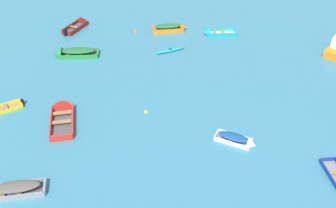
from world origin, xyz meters
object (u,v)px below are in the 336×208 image
Objects in this scene: rowboat_red_back_row_center at (63,112)px; mooring_buoy_outer_edge at (146,112)px; rowboat_turquoise_center at (213,33)px; kayak_turquoise_outer_right at (170,50)px; rowboat_orange_near_camera at (173,28)px; mooring_buoy_trailing at (136,32)px; rowboat_maroon_far_right at (80,24)px; rowboat_white_cluster_inner at (240,141)px; rowboat_grey_back_row_right at (7,190)px; rowboat_green_outer_left at (71,53)px.

rowboat_red_back_row_center is 14.75× the size of mooring_buoy_outer_edge.
rowboat_turquoise_center is 11.44× the size of mooring_buoy_outer_edge.
kayak_turquoise_outer_right is 9.76× the size of mooring_buoy_outer_edge.
rowboat_turquoise_center is 0.78× the size of rowboat_red_back_row_center.
mooring_buoy_trailing is (-4.22, -0.22, -0.36)m from rowboat_orange_near_camera.
mooring_buoy_trailing is at bearing 173.87° from rowboat_turquoise_center.
kayak_turquoise_outer_right is 4.97m from rowboat_orange_near_camera.
kayak_turquoise_outer_right reaches higher than mooring_buoy_outer_edge.
mooring_buoy_trailing reaches higher than mooring_buoy_outer_edge.
rowboat_maroon_far_right is 1.29× the size of kayak_turquoise_outer_right.
mooring_buoy_trailing is (-8.59, 0.92, -0.20)m from rowboat_turquoise_center.
rowboat_maroon_far_right is (-14.76, 20.73, -0.04)m from rowboat_white_cluster_inner.
rowboat_white_cluster_inner is at bearing 15.61° from rowboat_grey_back_row_right.
rowboat_green_outer_left reaches higher than kayak_turquoise_outer_right.
mooring_buoy_trailing is (-8.27, 18.98, -0.26)m from rowboat_white_cluster_inner.
kayak_turquoise_outer_right is at bearing -141.92° from rowboat_turquoise_center.
mooring_buoy_outer_edge is at bearing -64.78° from rowboat_maroon_far_right.
rowboat_turquoise_center is 15.80m from mooring_buoy_outer_edge.
rowboat_turquoise_center is at bearing 88.98° from rowboat_white_cluster_inner.
rowboat_grey_back_row_right is 12.46× the size of mooring_buoy_outer_edge.
rowboat_turquoise_center is 0.93× the size of rowboat_orange_near_camera.
rowboat_grey_back_row_right is (-0.87, -17.96, 0.01)m from rowboat_green_outer_left.
rowboat_turquoise_center is at bearing -14.68° from rowboat_orange_near_camera.
mooring_buoy_trailing is at bearing 70.86° from rowboat_red_back_row_center.
rowboat_maroon_far_right is 10.07× the size of mooring_buoy_trailing.
rowboat_orange_near_camera is at bearing 165.32° from rowboat_turquoise_center.
rowboat_orange_near_camera is at bearing 84.63° from kayak_turquoise_outer_right.
rowboat_maroon_far_right reaches higher than rowboat_orange_near_camera.
rowboat_red_back_row_center is (1.24, -16.84, 0.01)m from rowboat_maroon_far_right.
rowboat_red_back_row_center is 6.65m from mooring_buoy_outer_edge.
rowboat_grey_back_row_right reaches higher than mooring_buoy_trailing.
mooring_buoy_outer_edge is at bearing 149.87° from rowboat_white_cluster_inner.
rowboat_white_cluster_inner is 9.61× the size of mooring_buoy_outer_edge.
kayak_turquoise_outer_right is (8.99, 10.37, -0.09)m from rowboat_red_back_row_center.
rowboat_white_cluster_inner is at bearing -43.22° from rowboat_green_outer_left.
rowboat_white_cluster_inner reaches higher than kayak_turquoise_outer_right.
rowboat_maroon_far_right reaches higher than mooring_buoy_outer_edge.
mooring_buoy_outer_edge is at bearing 0.81° from rowboat_red_back_row_center.
rowboat_green_outer_left reaches higher than rowboat_orange_near_camera.
rowboat_green_outer_left is 11.85m from rowboat_orange_near_camera.
rowboat_turquoise_center is at bearing -6.13° from mooring_buoy_trailing.
rowboat_red_back_row_center is at bearing 77.01° from rowboat_grey_back_row_right.
rowboat_grey_back_row_right is 11.90m from mooring_buoy_outer_edge.
rowboat_grey_back_row_right is 21.52m from kayak_turquoise_outer_right.
rowboat_orange_near_camera is at bearing 79.53° from mooring_buoy_outer_edge.
kayak_turquoise_outer_right is at bearing 3.48° from rowboat_green_outer_left.
rowboat_white_cluster_inner is 0.77× the size of rowboat_grey_back_row_right.
mooring_buoy_trailing is at bearing -176.98° from rowboat_orange_near_camera.
rowboat_green_outer_left is 1.11× the size of rowboat_grey_back_row_right.
rowboat_red_back_row_center is at bearing -85.77° from rowboat_maroon_far_right.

